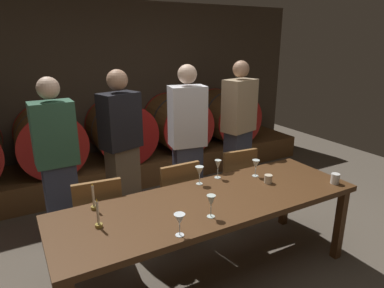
{
  "coord_description": "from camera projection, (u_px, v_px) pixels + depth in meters",
  "views": [
    {
      "loc": [
        -1.34,
        -2.05,
        2.01
      ],
      "look_at": [
        0.12,
        0.57,
        1.06
      ],
      "focal_mm": 31.45,
      "sensor_mm": 36.0,
      "label": 1
    }
  ],
  "objects": [
    {
      "name": "candle_right",
      "position": [
        94.0,
        202.0,
        2.57
      ],
      "size": [
        0.05,
        0.05,
        0.22
      ],
      "color": "olive",
      "rests_on": "dining_table"
    },
    {
      "name": "wine_glass_center",
      "position": [
        199.0,
        171.0,
        3.0
      ],
      "size": [
        0.08,
        0.08,
        0.17
      ],
      "color": "silver",
      "rests_on": "dining_table"
    },
    {
      "name": "candle_left",
      "position": [
        98.0,
        219.0,
        2.32
      ],
      "size": [
        0.05,
        0.05,
        0.22
      ],
      "color": "olive",
      "rests_on": "dining_table"
    },
    {
      "name": "ground_plane",
      "position": [
        212.0,
        279.0,
        2.93
      ],
      "size": [
        8.65,
        8.65,
        0.0
      ],
      "primitive_type": "plane",
      "color": "brown"
    },
    {
      "name": "cup_left",
      "position": [
        268.0,
        179.0,
        3.05
      ],
      "size": [
        0.07,
        0.07,
        0.08
      ],
      "primitive_type": "cylinder",
      "color": "beige",
      "rests_on": "dining_table"
    },
    {
      "name": "barrel_shelf",
      "position": [
        122.0,
        169.0,
        4.93
      ],
      "size": [
        5.99,
        0.9,
        0.35
      ],
      "primitive_type": "cube",
      "color": "brown",
      "rests_on": "ground"
    },
    {
      "name": "wine_glass_far_right",
      "position": [
        256.0,
        165.0,
        3.17
      ],
      "size": [
        0.07,
        0.07,
        0.16
      ],
      "color": "silver",
      "rests_on": "dining_table"
    },
    {
      "name": "cup_right",
      "position": [
        335.0,
        179.0,
        3.03
      ],
      "size": [
        0.08,
        0.08,
        0.09
      ],
      "primitive_type": "cylinder",
      "color": "white",
      "rests_on": "dining_table"
    },
    {
      "name": "dining_table",
      "position": [
        211.0,
        207.0,
        2.76
      ],
      "size": [
        2.55,
        0.83,
        0.75
      ],
      "color": "#4C2D16",
      "rests_on": "ground"
    },
    {
      "name": "chair_center",
      "position": [
        176.0,
        198.0,
        3.34
      ],
      "size": [
        0.4,
        0.4,
        0.88
      ],
      "rotation": [
        0.0,
        0.0,
        3.15
      ],
      "color": "brown",
      "rests_on": "ground"
    },
    {
      "name": "wine_glass_right",
      "position": [
        218.0,
        165.0,
        3.13
      ],
      "size": [
        0.06,
        0.06,
        0.18
      ],
      "color": "silver",
      "rests_on": "dining_table"
    },
    {
      "name": "chair_left",
      "position": [
        98.0,
        218.0,
        2.97
      ],
      "size": [
        0.44,
        0.44,
        0.88
      ],
      "rotation": [
        0.0,
        0.0,
        3.04
      ],
      "color": "brown",
      "rests_on": "ground"
    },
    {
      "name": "wine_glass_left",
      "position": [
        211.0,
        202.0,
        2.44
      ],
      "size": [
        0.07,
        0.07,
        0.17
      ],
      "color": "silver",
      "rests_on": "dining_table"
    },
    {
      "name": "guest_center_right",
      "position": [
        188.0,
        143.0,
        3.69
      ],
      "size": [
        0.42,
        0.3,
        1.75
      ],
      "rotation": [
        0.0,
        0.0,
        2.97
      ],
      "color": "#33384C",
      "rests_on": "ground"
    },
    {
      "name": "back_wall",
      "position": [
        106.0,
        90.0,
        5.06
      ],
      "size": [
        6.66,
        0.24,
        2.53
      ],
      "primitive_type": "cube",
      "color": "#473A2D",
      "rests_on": "ground"
    },
    {
      "name": "wine_glass_far_left",
      "position": [
        180.0,
        220.0,
        2.21
      ],
      "size": [
        0.08,
        0.08,
        0.16
      ],
      "color": "white",
      "rests_on": "dining_table"
    },
    {
      "name": "wine_barrel_center",
      "position": [
        121.0,
        130.0,
        4.76
      ],
      "size": [
        0.83,
        0.82,
        0.83
      ],
      "color": "brown",
      "rests_on": "barrel_shelf"
    },
    {
      "name": "wine_barrel_far_right",
      "position": [
        226.0,
        116.0,
        5.61
      ],
      "size": [
        0.83,
        0.82,
        0.83
      ],
      "color": "brown",
      "rests_on": "barrel_shelf"
    },
    {
      "name": "wine_barrel_right",
      "position": [
        177.0,
        123.0,
        5.18
      ],
      "size": [
        0.83,
        0.82,
        0.83
      ],
      "color": "brown",
      "rests_on": "barrel_shelf"
    },
    {
      "name": "chair_right",
      "position": [
        234.0,
        181.0,
        3.73
      ],
      "size": [
        0.43,
        0.43,
        0.88
      ],
      "rotation": [
        0.0,
        0.0,
        3.05
      ],
      "color": "brown",
      "rests_on": "ground"
    },
    {
      "name": "wine_barrel_left",
      "position": [
        50.0,
        140.0,
        4.32
      ],
      "size": [
        0.83,
        0.82,
        0.83
      ],
      "color": "brown",
      "rests_on": "barrel_shelf"
    },
    {
      "name": "guest_far_right",
      "position": [
        238.0,
        134.0,
        4.02
      ],
      "size": [
        0.43,
        0.33,
        1.77
      ],
      "rotation": [
        0.0,
        0.0,
        3.39
      ],
      "color": "#33384C",
      "rests_on": "ground"
    },
    {
      "name": "guest_far_left",
      "position": [
        58.0,
        164.0,
        3.21
      ],
      "size": [
        0.39,
        0.25,
        1.68
      ],
      "rotation": [
        0.0,
        0.0,
        3.17
      ],
      "color": "#33384C",
      "rests_on": "ground"
    },
    {
      "name": "guest_center_left",
      "position": [
        122.0,
        152.0,
        3.45
      ],
      "size": [
        0.43,
        0.34,
        1.72
      ],
      "rotation": [
        0.0,
        0.0,
        3.44
      ],
      "color": "brown",
      "rests_on": "ground"
    }
  ]
}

